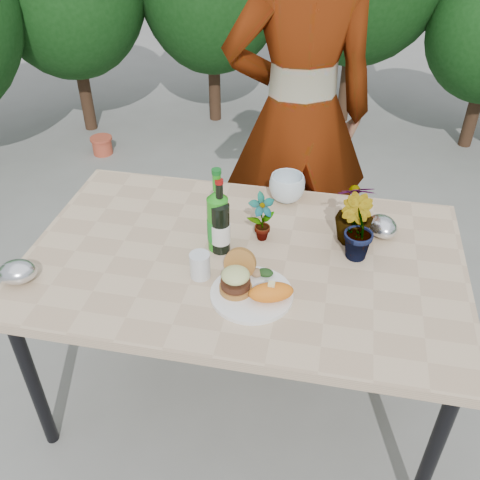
% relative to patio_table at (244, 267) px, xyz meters
% --- Properties ---
extents(ground, '(80.00, 80.00, 0.00)m').
position_rel_patio_table_xyz_m(ground, '(0.00, 0.00, -0.69)').
color(ground, slate).
rests_on(ground, ground).
extents(patio_table, '(1.60, 1.00, 0.75)m').
position_rel_patio_table_xyz_m(patio_table, '(0.00, 0.00, 0.00)').
color(patio_table, tan).
rests_on(patio_table, ground).
extents(shrub_hedge, '(6.80, 5.12, 2.15)m').
position_rel_patio_table_xyz_m(shrub_hedge, '(0.04, 1.66, 0.44)').
color(shrub_hedge, '#382316').
rests_on(shrub_hedge, ground).
extents(dinner_plate, '(0.28, 0.28, 0.01)m').
position_rel_patio_table_xyz_m(dinner_plate, '(0.07, -0.21, 0.06)').
color(dinner_plate, white).
rests_on(dinner_plate, patio_table).
extents(burger_stack, '(0.11, 0.16, 0.11)m').
position_rel_patio_table_xyz_m(burger_stack, '(0.01, -0.19, 0.12)').
color(burger_stack, '#B7722D').
rests_on(burger_stack, dinner_plate).
extents(sweet_potato, '(0.17, 0.12, 0.06)m').
position_rel_patio_table_xyz_m(sweet_potato, '(0.13, -0.23, 0.10)').
color(sweet_potato, orange).
rests_on(sweet_potato, dinner_plate).
extents(grilled_veg, '(0.08, 0.05, 0.03)m').
position_rel_patio_table_xyz_m(grilled_veg, '(0.08, -0.12, 0.09)').
color(grilled_veg, olive).
rests_on(grilled_veg, dinner_plate).
extents(wine_bottle, '(0.07, 0.07, 0.30)m').
position_rel_patio_table_xyz_m(wine_bottle, '(-0.09, 0.02, 0.17)').
color(wine_bottle, black).
rests_on(wine_bottle, patio_table).
extents(sparkling_water, '(0.08, 0.08, 0.33)m').
position_rel_patio_table_xyz_m(sparkling_water, '(-0.10, 0.03, 0.18)').
color(sparkling_water, '#218E19').
rests_on(sparkling_water, patio_table).
extents(plastic_cup, '(0.07, 0.07, 0.09)m').
position_rel_patio_table_xyz_m(plastic_cup, '(-0.13, -0.14, 0.10)').
color(plastic_cup, silver).
rests_on(plastic_cup, patio_table).
extents(seedling_left, '(0.12, 0.11, 0.20)m').
position_rel_patio_table_xyz_m(seedling_left, '(0.04, 0.11, 0.16)').
color(seedling_left, '#21541C').
rests_on(seedling_left, patio_table).
extents(seedling_mid, '(0.17, 0.17, 0.24)m').
position_rel_patio_table_xyz_m(seedling_mid, '(0.39, 0.08, 0.18)').
color(seedling_mid, '#27571D').
rests_on(seedling_mid, patio_table).
extents(seedling_right, '(0.17, 0.17, 0.25)m').
position_rel_patio_table_xyz_m(seedling_right, '(0.38, 0.18, 0.18)').
color(seedling_right, '#205B1F').
rests_on(seedling_right, patio_table).
extents(blue_bowl, '(0.18, 0.18, 0.12)m').
position_rel_patio_table_xyz_m(blue_bowl, '(0.10, 0.41, 0.12)').
color(blue_bowl, silver).
rests_on(blue_bowl, patio_table).
extents(foil_packet_left, '(0.15, 0.13, 0.08)m').
position_rel_patio_table_xyz_m(foil_packet_left, '(-0.74, -0.29, 0.10)').
color(foil_packet_left, silver).
rests_on(foil_packet_left, patio_table).
extents(foil_packet_right, '(0.16, 0.17, 0.08)m').
position_rel_patio_table_xyz_m(foil_packet_right, '(0.50, 0.23, 0.10)').
color(foil_packet_right, silver).
rests_on(foil_packet_right, patio_table).
extents(person, '(0.80, 0.63, 1.93)m').
position_rel_patio_table_xyz_m(person, '(0.10, 0.80, 0.27)').
color(person, '#936249').
rests_on(person, ground).
extents(terracotta_pot, '(0.17, 0.17, 0.14)m').
position_rel_patio_table_xyz_m(terracotta_pot, '(-1.51, 1.98, -0.62)').
color(terracotta_pot, '#C14A31').
rests_on(terracotta_pot, ground).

